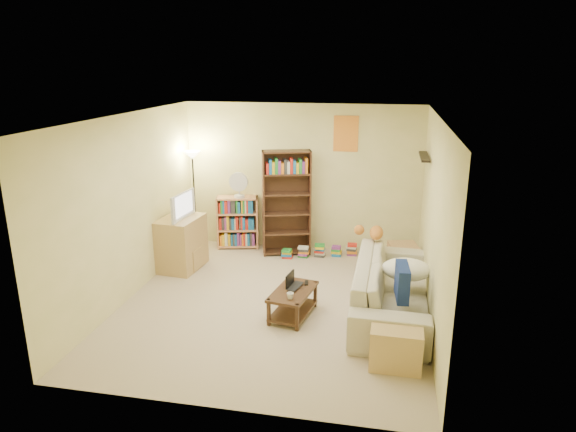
{
  "coord_description": "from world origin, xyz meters",
  "views": [
    {
      "loc": [
        1.39,
        -6.17,
        3.13
      ],
      "look_at": [
        0.07,
        0.65,
        1.05
      ],
      "focal_mm": 32.0,
      "sensor_mm": 36.0,
      "label": 1
    }
  ],
  "objects": [
    {
      "name": "navy_pillow",
      "position": [
        1.65,
        -0.46,
        0.66
      ],
      "size": [
        0.17,
        0.46,
        0.41
      ],
      "primitive_type": "cube",
      "rotation": [
        0.0,
        0.0,
        1.65
      ],
      "color": "navy",
      "rests_on": "sofa"
    },
    {
      "name": "side_table",
      "position": [
        1.72,
        1.39,
        0.24
      ],
      "size": [
        0.49,
        0.49,
        0.47
      ],
      "primitive_type": "cube",
      "rotation": [
        0.0,
        0.0,
        0.22
      ],
      "color": "tan",
      "rests_on": "ground"
    },
    {
      "name": "laptop",
      "position": [
        0.37,
        -0.21,
        0.37
      ],
      "size": [
        0.41,
        0.35,
        0.02
      ],
      "primitive_type": "imported",
      "rotation": [
        0.0,
        0.0,
        1.33
      ],
      "color": "black",
      "rests_on": "coffee_table"
    },
    {
      "name": "book_stacks",
      "position": [
        0.4,
        1.87,
        0.09
      ],
      "size": [
        1.23,
        0.48,
        0.22
      ],
      "color": "red",
      "rests_on": "ground"
    },
    {
      "name": "tabby_cat",
      "position": [
        1.26,
        0.97,
        0.78
      ],
      "size": [
        0.54,
        0.2,
        0.19
      ],
      "color": "#C47029",
      "rests_on": "sofa"
    },
    {
      "name": "tall_bookshelf",
      "position": [
        -0.2,
        1.9,
        0.93
      ],
      "size": [
        0.84,
        0.49,
        1.77
      ],
      "rotation": [
        0.0,
        0.0,
        0.3
      ],
      "color": "#49251C",
      "rests_on": "ground"
    },
    {
      "name": "room",
      "position": [
        0.0,
        0.01,
        1.62
      ],
      "size": [
        4.5,
        4.54,
        2.52
      ],
      "color": "#C6B394",
      "rests_on": "ground"
    },
    {
      "name": "sofa",
      "position": [
        1.55,
        0.05,
        0.34
      ],
      "size": [
        2.4,
        1.02,
        0.69
      ],
      "primitive_type": "imported",
      "rotation": [
        0.0,
        0.0,
        1.55
      ],
      "color": "beige",
      "rests_on": "ground"
    },
    {
      "name": "tv_stand",
      "position": [
        -1.7,
        0.96,
        0.41
      ],
      "size": [
        0.63,
        0.82,
        0.83
      ],
      "primitive_type": "cube",
      "rotation": [
        0.0,
        0.0,
        -0.1
      ],
      "color": "tan",
      "rests_on": "ground"
    },
    {
      "name": "laptop_screen",
      "position": [
        0.26,
        -0.19,
        0.46
      ],
      "size": [
        0.06,
        0.26,
        0.18
      ],
      "primitive_type": "cube",
      "rotation": [
        0.0,
        0.0,
        -0.18
      ],
      "color": "white",
      "rests_on": "laptop"
    },
    {
      "name": "short_bookshelf",
      "position": [
        -1.1,
        2.05,
        0.46
      ],
      "size": [
        0.76,
        0.43,
        0.92
      ],
      "rotation": [
        0.0,
        0.0,
        0.22
      ],
      "color": "tan",
      "rests_on": "ground"
    },
    {
      "name": "television",
      "position": [
        -1.7,
        0.96,
        1.03
      ],
      "size": [
        0.72,
        0.24,
        0.41
      ],
      "primitive_type": "imported",
      "rotation": [
        0.0,
        0.0,
        1.47
      ],
      "color": "black",
      "rests_on": "tv_stand"
    },
    {
      "name": "floor_lamp",
      "position": [
        -1.8,
        1.86,
        1.37
      ],
      "size": [
        0.29,
        0.29,
        1.72
      ],
      "color": "black",
      "rests_on": "ground"
    },
    {
      "name": "mug",
      "position": [
        0.33,
        -0.54,
        0.39
      ],
      "size": [
        0.1,
        0.1,
        0.08
      ],
      "primitive_type": "imported",
      "rotation": [
        0.0,
        0.0,
        -0.06
      ],
      "color": "white",
      "rests_on": "coffee_table"
    },
    {
      "name": "coffee_table",
      "position": [
        0.31,
        -0.29,
        0.22
      ],
      "size": [
        0.57,
        0.86,
        0.35
      ],
      "rotation": [
        0.0,
        0.0,
        -0.18
      ],
      "color": "#412A19",
      "rests_on": "ground"
    },
    {
      "name": "cream_blanket",
      "position": [
        1.72,
        0.11,
        0.59
      ],
      "size": [
        0.63,
        0.45,
        0.27
      ],
      "primitive_type": "ellipsoid",
      "color": "white",
      "rests_on": "sofa"
    },
    {
      "name": "tv_remote",
      "position": [
        0.45,
        -0.04,
        0.36
      ],
      "size": [
        0.06,
        0.15,
        0.02
      ],
      "primitive_type": "cube",
      "rotation": [
        0.0,
        0.0,
        0.12
      ],
      "color": "black",
      "rests_on": "coffee_table"
    },
    {
      "name": "end_cabinet",
      "position": [
        1.6,
        -1.17,
        0.23
      ],
      "size": [
        0.55,
        0.47,
        0.45
      ],
      "primitive_type": "cube",
      "rotation": [
        0.0,
        0.0,
        -0.02
      ],
      "color": "tan",
      "rests_on": "ground"
    },
    {
      "name": "desk_fan",
      "position": [
        -1.05,
        2.01,
        1.15
      ],
      "size": [
        0.33,
        0.18,
        0.44
      ],
      "color": "silver",
      "rests_on": "short_bookshelf"
    }
  ]
}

